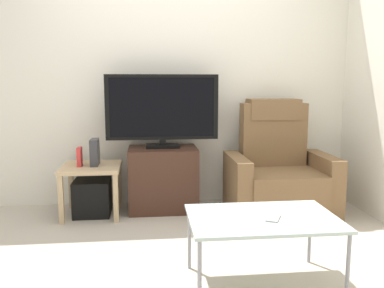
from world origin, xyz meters
TOP-DOWN VIEW (x-y plane):
  - ground_plane at (0.00, 0.00)m, footprint 6.40×6.40m
  - wall_back at (0.00, 1.13)m, footprint 6.40×0.06m
  - tv_stand at (-0.09, 0.83)m, footprint 0.66×0.47m
  - television at (-0.09, 0.85)m, footprint 1.08×0.20m
  - recliner_armchair at (1.01, 0.66)m, footprint 0.98×0.78m
  - side_table at (-0.77, 0.74)m, footprint 0.54×0.54m
  - subwoofer_box at (-0.77, 0.74)m, footprint 0.34×0.34m
  - book_upright at (-0.87, 0.72)m, footprint 0.04×0.11m
  - game_console at (-0.73, 0.75)m, footprint 0.07×0.20m
  - coffee_table at (0.45, -0.74)m, footprint 0.90×0.60m
  - cell_phone at (0.51, -0.79)m, footprint 0.13×0.17m

SIDE VIEW (x-z plane):
  - ground_plane at x=0.00m, z-range 0.00..0.00m
  - subwoofer_box at x=-0.77m, z-range 0.00..0.34m
  - tv_stand at x=-0.09m, z-range 0.00..0.62m
  - recliner_armchair at x=1.01m, z-range -0.17..0.91m
  - side_table at x=-0.77m, z-range 0.16..0.64m
  - coffee_table at x=0.45m, z-range 0.19..0.63m
  - cell_phone at x=0.51m, z-range 0.44..0.45m
  - book_upright at x=-0.87m, z-range 0.48..0.65m
  - game_console at x=-0.73m, z-range 0.48..0.72m
  - television at x=-0.09m, z-range 0.64..1.34m
  - wall_back at x=0.00m, z-range 0.00..2.60m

